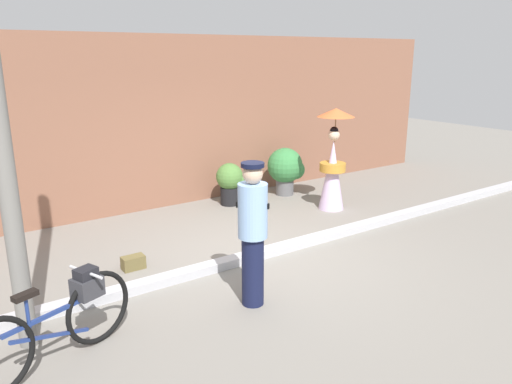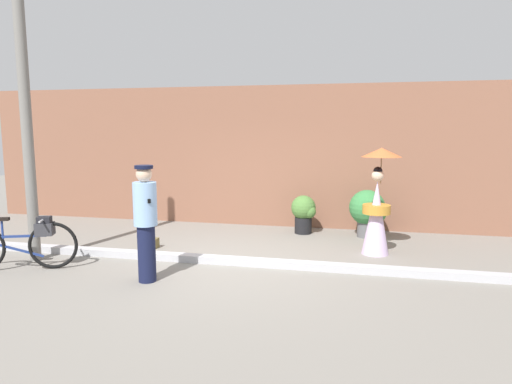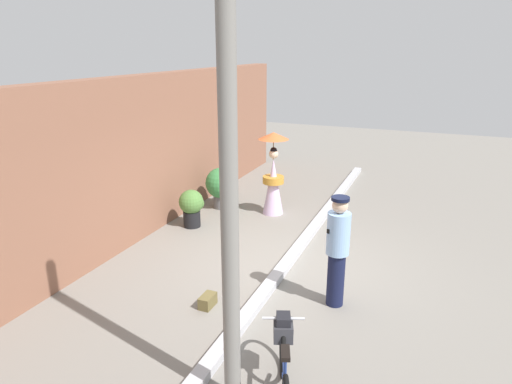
# 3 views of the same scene
# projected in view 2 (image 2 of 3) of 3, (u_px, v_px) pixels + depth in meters

# --- Properties ---
(ground_plane) EXTENTS (30.00, 30.00, 0.00)m
(ground_plane) POSITION_uv_depth(u_px,v_px,m) (226.00, 264.00, 7.41)
(ground_plane) COLOR gray
(building_wall) EXTENTS (14.00, 0.40, 3.22)m
(building_wall) POSITION_uv_depth(u_px,v_px,m) (264.00, 156.00, 10.38)
(building_wall) COLOR brown
(building_wall) RESTS_ON ground_plane
(sidewalk_curb) EXTENTS (14.00, 0.20, 0.12)m
(sidewalk_curb) POSITION_uv_depth(u_px,v_px,m) (226.00, 260.00, 7.40)
(sidewalk_curb) COLOR #B2B2B7
(sidewalk_curb) RESTS_ON ground_plane
(bicycle_near_officer) EXTENTS (1.75, 0.74, 0.86)m
(bicycle_near_officer) POSITION_uv_depth(u_px,v_px,m) (22.00, 242.00, 7.03)
(bicycle_near_officer) COLOR black
(bicycle_near_officer) RESTS_ON ground_plane
(person_officer) EXTENTS (0.34, 0.34, 1.72)m
(person_officer) POSITION_uv_depth(u_px,v_px,m) (146.00, 220.00, 6.43)
(person_officer) COLOR #141938
(person_officer) RESTS_ON ground_plane
(person_with_parasol) EXTENTS (0.70, 0.70, 1.91)m
(person_with_parasol) POSITION_uv_depth(u_px,v_px,m) (377.00, 204.00, 7.89)
(person_with_parasol) COLOR silver
(person_with_parasol) RESTS_ON ground_plane
(potted_plant_by_door) EXTENTS (0.54, 0.53, 0.83)m
(potted_plant_by_door) POSITION_uv_depth(u_px,v_px,m) (304.00, 212.00, 9.54)
(potted_plant_by_door) COLOR black
(potted_plant_by_door) RESTS_ON ground_plane
(potted_plant_small) EXTENTS (0.76, 0.74, 0.99)m
(potted_plant_small) POSITION_uv_depth(u_px,v_px,m) (368.00, 210.00, 9.20)
(potted_plant_small) COLOR #59595B
(potted_plant_small) RESTS_ON ground_plane
(backpack_on_pavement) EXTENTS (0.31, 0.18, 0.19)m
(backpack_on_pavement) POSITION_uv_depth(u_px,v_px,m) (150.00, 243.00, 8.40)
(backpack_on_pavement) COLOR brown
(backpack_on_pavement) RESTS_ON ground_plane
(utility_pole) EXTENTS (0.18, 0.18, 4.80)m
(utility_pole) POSITION_uv_depth(u_px,v_px,m) (26.00, 119.00, 7.31)
(utility_pole) COLOR slate
(utility_pole) RESTS_ON ground_plane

